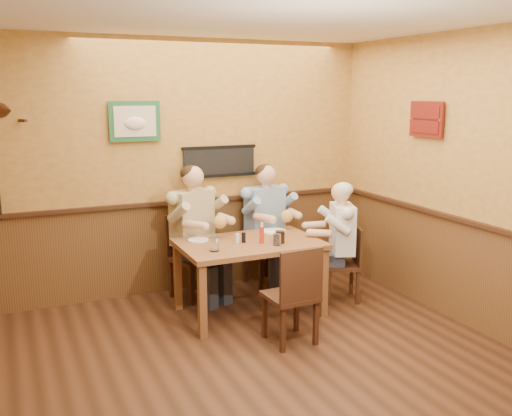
{
  "coord_description": "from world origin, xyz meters",
  "views": [
    {
      "loc": [
        -1.52,
        -3.57,
        2.23
      ],
      "look_at": [
        0.74,
        1.45,
        1.1
      ],
      "focal_mm": 40.0,
      "sensor_mm": 36.0,
      "label": 1
    }
  ],
  "objects_px": {
    "chair_right_end": "(341,264)",
    "hot_sauce_bottle": "(262,234)",
    "chair_near_side": "(290,294)",
    "water_glass_mid": "(277,239)",
    "diner_blue_polo": "(265,231)",
    "salt_shaker": "(237,238)",
    "chair_back_left": "(193,257)",
    "diner_tan_shirt": "(192,239)",
    "pepper_shaker": "(244,238)",
    "dining_table": "(249,250)",
    "water_glass_left": "(214,244)",
    "chair_back_right": "(265,247)",
    "cola_tumbler": "(280,237)",
    "diner_white_elder": "(342,248)"
  },
  "relations": [
    {
      "from": "diner_white_elder",
      "to": "salt_shaker",
      "type": "distance_m",
      "value": 1.2
    },
    {
      "from": "chair_right_end",
      "to": "diner_tan_shirt",
      "type": "xyz_separation_m",
      "value": [
        -1.44,
        0.73,
        0.25
      ]
    },
    {
      "from": "chair_near_side",
      "to": "salt_shaker",
      "type": "xyz_separation_m",
      "value": [
        -0.18,
        0.78,
        0.34
      ]
    },
    {
      "from": "chair_back_right",
      "to": "pepper_shaker",
      "type": "distance_m",
      "value": 1.03
    },
    {
      "from": "chair_back_right",
      "to": "chair_right_end",
      "type": "height_order",
      "value": "chair_back_right"
    },
    {
      "from": "diner_blue_polo",
      "to": "salt_shaker",
      "type": "xyz_separation_m",
      "value": [
        -0.66,
        -0.76,
        0.16
      ]
    },
    {
      "from": "chair_right_end",
      "to": "hot_sauce_bottle",
      "type": "bearing_deg",
      "value": -66.66
    },
    {
      "from": "water_glass_mid",
      "to": "chair_right_end",
      "type": "bearing_deg",
      "value": 10.76
    },
    {
      "from": "chair_back_left",
      "to": "chair_right_end",
      "type": "relative_size",
      "value": 1.13
    },
    {
      "from": "chair_back_right",
      "to": "diner_tan_shirt",
      "type": "relative_size",
      "value": 0.68
    },
    {
      "from": "water_glass_left",
      "to": "water_glass_mid",
      "type": "relative_size",
      "value": 1.16
    },
    {
      "from": "water_glass_left",
      "to": "diner_tan_shirt",
      "type": "bearing_deg",
      "value": 86.36
    },
    {
      "from": "chair_near_side",
      "to": "dining_table",
      "type": "bearing_deg",
      "value": -88.62
    },
    {
      "from": "diner_blue_polo",
      "to": "hot_sauce_bottle",
      "type": "xyz_separation_m",
      "value": [
        -0.44,
        -0.86,
        0.21
      ]
    },
    {
      "from": "cola_tumbler",
      "to": "hot_sauce_bottle",
      "type": "xyz_separation_m",
      "value": [
        -0.17,
        0.06,
        0.03
      ]
    },
    {
      "from": "diner_tan_shirt",
      "to": "hot_sauce_bottle",
      "type": "height_order",
      "value": "diner_tan_shirt"
    },
    {
      "from": "chair_back_left",
      "to": "chair_near_side",
      "type": "distance_m",
      "value": 1.51
    },
    {
      "from": "water_glass_left",
      "to": "pepper_shaker",
      "type": "distance_m",
      "value": 0.41
    },
    {
      "from": "diner_blue_polo",
      "to": "hot_sauce_bottle",
      "type": "height_order",
      "value": "diner_blue_polo"
    },
    {
      "from": "dining_table",
      "to": "pepper_shaker",
      "type": "height_order",
      "value": "pepper_shaker"
    },
    {
      "from": "water_glass_left",
      "to": "salt_shaker",
      "type": "bearing_deg",
      "value": 30.35
    },
    {
      "from": "water_glass_mid",
      "to": "pepper_shaker",
      "type": "bearing_deg",
      "value": 139.06
    },
    {
      "from": "chair_near_side",
      "to": "cola_tumbler",
      "type": "bearing_deg",
      "value": -110.95
    },
    {
      "from": "water_glass_left",
      "to": "cola_tumbler",
      "type": "xyz_separation_m",
      "value": [
        0.7,
        0.01,
        -0.01
      ]
    },
    {
      "from": "chair_back_right",
      "to": "salt_shaker",
      "type": "distance_m",
      "value": 1.07
    },
    {
      "from": "dining_table",
      "to": "pepper_shaker",
      "type": "distance_m",
      "value": 0.16
    },
    {
      "from": "water_glass_mid",
      "to": "diner_blue_polo",
      "type": "bearing_deg",
      "value": 71.53
    },
    {
      "from": "chair_near_side",
      "to": "diner_tan_shirt",
      "type": "distance_m",
      "value": 1.53
    },
    {
      "from": "chair_right_end",
      "to": "pepper_shaker",
      "type": "relative_size",
      "value": 8.06
    },
    {
      "from": "diner_blue_polo",
      "to": "pepper_shaker",
      "type": "xyz_separation_m",
      "value": [
        -0.59,
        -0.77,
        0.16
      ]
    },
    {
      "from": "chair_right_end",
      "to": "hot_sauce_bottle",
      "type": "height_order",
      "value": "hot_sauce_bottle"
    },
    {
      "from": "dining_table",
      "to": "hot_sauce_bottle",
      "type": "height_order",
      "value": "hot_sauce_bottle"
    },
    {
      "from": "diner_blue_polo",
      "to": "salt_shaker",
      "type": "bearing_deg",
      "value": -139.7
    },
    {
      "from": "diner_white_elder",
      "to": "salt_shaker",
      "type": "xyz_separation_m",
      "value": [
        -1.18,
        0.07,
        0.22
      ]
    },
    {
      "from": "dining_table",
      "to": "water_glass_left",
      "type": "relative_size",
      "value": 10.5
    },
    {
      "from": "chair_back_right",
      "to": "pepper_shaker",
      "type": "xyz_separation_m",
      "value": [
        -0.59,
        -0.77,
        0.36
      ]
    },
    {
      "from": "chair_back_left",
      "to": "chair_back_right",
      "type": "xyz_separation_m",
      "value": [
        0.91,
        0.1,
        -0.01
      ]
    },
    {
      "from": "water_glass_left",
      "to": "cola_tumbler",
      "type": "relative_size",
      "value": 1.09
    },
    {
      "from": "dining_table",
      "to": "chair_back_left",
      "type": "relative_size",
      "value": 1.52
    },
    {
      "from": "chair_back_right",
      "to": "diner_blue_polo",
      "type": "xyz_separation_m",
      "value": [
        0.0,
        0.0,
        0.19
      ]
    },
    {
      "from": "chair_near_side",
      "to": "water_glass_mid",
      "type": "xyz_separation_m",
      "value": [
        0.14,
        0.56,
        0.35
      ]
    },
    {
      "from": "chair_near_side",
      "to": "water_glass_mid",
      "type": "relative_size",
      "value": 7.91
    },
    {
      "from": "chair_back_right",
      "to": "water_glass_mid",
      "type": "bearing_deg",
      "value": -117.43
    },
    {
      "from": "chair_back_right",
      "to": "diner_tan_shirt",
      "type": "bearing_deg",
      "value": 177.17
    },
    {
      "from": "chair_near_side",
      "to": "cola_tumbler",
      "type": "height_order",
      "value": "chair_near_side"
    },
    {
      "from": "chair_right_end",
      "to": "salt_shaker",
      "type": "distance_m",
      "value": 1.25
    },
    {
      "from": "chair_back_right",
      "to": "water_glass_mid",
      "type": "distance_m",
      "value": 1.11
    },
    {
      "from": "chair_near_side",
      "to": "pepper_shaker",
      "type": "bearing_deg",
      "value": -83.96
    },
    {
      "from": "chair_back_right",
      "to": "hot_sauce_bottle",
      "type": "xyz_separation_m",
      "value": [
        -0.44,
        -0.86,
        0.4
      ]
    },
    {
      "from": "water_glass_mid",
      "to": "chair_back_left",
      "type": "bearing_deg",
      "value": 123.0
    }
  ]
}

